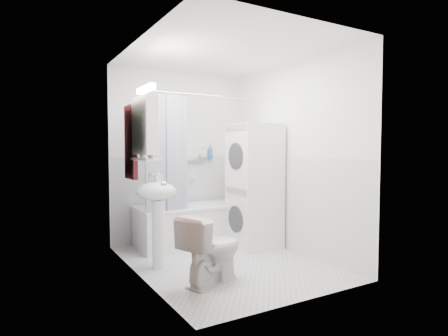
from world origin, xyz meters
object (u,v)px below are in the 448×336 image
sink (157,205)px  washer_dryer (254,186)px  bathtub (189,223)px  toilet (212,249)px

sink → washer_dryer: washer_dryer is taller
bathtub → sink: size_ratio=1.35×
bathtub → washer_dryer: bearing=-37.1°
bathtub → toilet: size_ratio=2.06×
bathtub → toilet: (-0.42, -1.44, 0.04)m
sink → bathtub: bearing=45.8°
sink → toilet: 0.85m
sink → washer_dryer: size_ratio=0.64×
bathtub → washer_dryer: (0.71, -0.53, 0.52)m
toilet → bathtub: bearing=-36.8°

